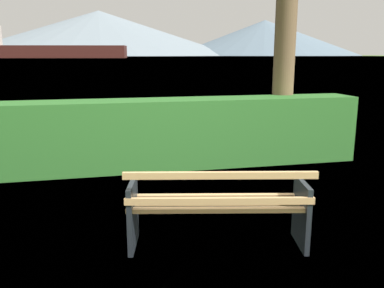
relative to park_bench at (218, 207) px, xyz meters
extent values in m
plane|color=#567A38|center=(0.01, 0.06, -0.43)|extent=(1400.00, 1400.00, 0.00)
plane|color=#6B8EA3|center=(0.01, 308.20, -0.43)|extent=(620.00, 620.00, 0.00)
cube|color=tan|center=(-0.03, -0.13, 0.02)|extent=(1.76, 0.43, 0.04)
cube|color=tan|center=(0.01, 0.06, 0.02)|extent=(1.76, 0.43, 0.04)
cube|color=tan|center=(0.05, 0.25, 0.02)|extent=(1.76, 0.43, 0.04)
cube|color=tan|center=(-0.04, -0.20, 0.14)|extent=(1.76, 0.41, 0.06)
cube|color=tan|center=(-0.05, -0.25, 0.41)|extent=(1.76, 0.41, 0.06)
cube|color=#1E2328|center=(-0.83, 0.21, -0.09)|extent=(0.15, 0.51, 0.68)
cube|color=#1E2328|center=(0.84, -0.13, -0.09)|extent=(0.15, 0.51, 0.68)
cube|color=#2D6B28|center=(0.01, 3.10, 0.16)|extent=(6.74, 0.75, 1.17)
cylinder|color=brown|center=(2.27, 3.48, 1.78)|extent=(0.39, 0.39, 4.42)
cube|color=#471E19|center=(-31.23, 221.80, 2.72)|extent=(88.96, 27.13, 6.30)
cone|color=gray|center=(0.01, 577.88, 29.21)|extent=(371.06, 371.06, 59.28)
cone|color=slate|center=(223.36, 539.42, 23.52)|extent=(256.17, 256.17, 47.90)
camera|label=1|loc=(-1.08, -3.64, 1.49)|focal=37.86mm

